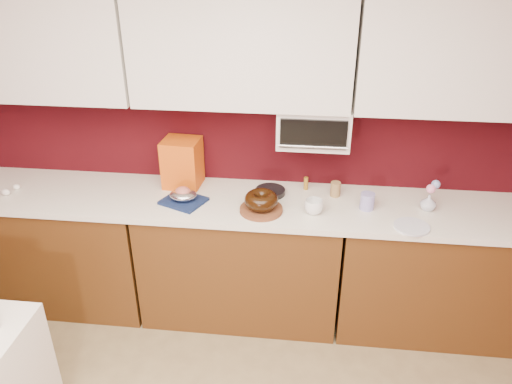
{
  "coord_description": "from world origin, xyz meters",
  "views": [
    {
      "loc": [
        0.43,
        -0.87,
        2.45
      ],
      "look_at": [
        0.12,
        1.84,
        1.02
      ],
      "focal_mm": 35.0,
      "sensor_mm": 36.0,
      "label": 1
    }
  ],
  "objects_px": {
    "toaster_oven": "(314,125)",
    "pandoro_box": "(182,163)",
    "blue_jar": "(367,201)",
    "bundt_cake": "(261,200)",
    "flower_vase": "(429,201)",
    "coffee_mug": "(314,205)",
    "foil_ham_nest": "(183,195)"
  },
  "relations": [
    {
      "from": "pandoro_box",
      "to": "toaster_oven",
      "type": "bearing_deg",
      "value": 2.91
    },
    {
      "from": "coffee_mug",
      "to": "blue_jar",
      "type": "height_order",
      "value": "coffee_mug"
    },
    {
      "from": "coffee_mug",
      "to": "blue_jar",
      "type": "xyz_separation_m",
      "value": [
        0.33,
        0.1,
        -0.0
      ]
    },
    {
      "from": "foil_ham_nest",
      "to": "blue_jar",
      "type": "relative_size",
      "value": 1.64
    },
    {
      "from": "toaster_oven",
      "to": "pandoro_box",
      "type": "relative_size",
      "value": 1.37
    },
    {
      "from": "bundt_cake",
      "to": "pandoro_box",
      "type": "distance_m",
      "value": 0.65
    },
    {
      "from": "foil_ham_nest",
      "to": "pandoro_box",
      "type": "bearing_deg",
      "value": 103.38
    },
    {
      "from": "bundt_cake",
      "to": "blue_jar",
      "type": "bearing_deg",
      "value": 9.38
    },
    {
      "from": "toaster_oven",
      "to": "blue_jar",
      "type": "relative_size",
      "value": 4.22
    },
    {
      "from": "blue_jar",
      "to": "flower_vase",
      "type": "distance_m",
      "value": 0.38
    },
    {
      "from": "toaster_oven",
      "to": "coffee_mug",
      "type": "distance_m",
      "value": 0.5
    },
    {
      "from": "foil_ham_nest",
      "to": "blue_jar",
      "type": "bearing_deg",
      "value": 2.41
    },
    {
      "from": "blue_jar",
      "to": "pandoro_box",
      "type": "bearing_deg",
      "value": 170.68
    },
    {
      "from": "bundt_cake",
      "to": "flower_vase",
      "type": "bearing_deg",
      "value": 7.66
    },
    {
      "from": "coffee_mug",
      "to": "blue_jar",
      "type": "bearing_deg",
      "value": 16.0
    },
    {
      "from": "foil_ham_nest",
      "to": "blue_jar",
      "type": "distance_m",
      "value": 1.17
    },
    {
      "from": "foil_ham_nest",
      "to": "flower_vase",
      "type": "xyz_separation_m",
      "value": [
        1.54,
        0.08,
        0.0
      ]
    },
    {
      "from": "toaster_oven",
      "to": "flower_vase",
      "type": "relative_size",
      "value": 3.84
    },
    {
      "from": "pandoro_box",
      "to": "blue_jar",
      "type": "xyz_separation_m",
      "value": [
        1.23,
        -0.2,
        -0.11
      ]
    },
    {
      "from": "coffee_mug",
      "to": "flower_vase",
      "type": "bearing_deg",
      "value": 10.04
    },
    {
      "from": "coffee_mug",
      "to": "flower_vase",
      "type": "relative_size",
      "value": 0.95
    },
    {
      "from": "toaster_oven",
      "to": "bundt_cake",
      "type": "distance_m",
      "value": 0.57
    },
    {
      "from": "toaster_oven",
      "to": "foil_ham_nest",
      "type": "relative_size",
      "value": 2.58
    },
    {
      "from": "blue_jar",
      "to": "flower_vase",
      "type": "relative_size",
      "value": 0.91
    },
    {
      "from": "toaster_oven",
      "to": "coffee_mug",
      "type": "height_order",
      "value": "toaster_oven"
    },
    {
      "from": "pandoro_box",
      "to": "flower_vase",
      "type": "height_order",
      "value": "pandoro_box"
    },
    {
      "from": "toaster_oven",
      "to": "foil_ham_nest",
      "type": "distance_m",
      "value": 0.94
    },
    {
      "from": "pandoro_box",
      "to": "flower_vase",
      "type": "distance_m",
      "value": 1.62
    },
    {
      "from": "bundt_cake",
      "to": "flower_vase",
      "type": "relative_size",
      "value": 1.79
    },
    {
      "from": "foil_ham_nest",
      "to": "pandoro_box",
      "type": "distance_m",
      "value": 0.28
    },
    {
      "from": "bundt_cake",
      "to": "coffee_mug",
      "type": "xyz_separation_m",
      "value": [
        0.32,
        0.01,
        -0.02
      ]
    },
    {
      "from": "bundt_cake",
      "to": "toaster_oven",
      "type": "bearing_deg",
      "value": 44.4
    }
  ]
}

